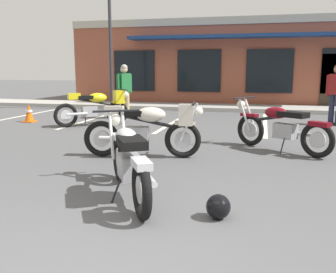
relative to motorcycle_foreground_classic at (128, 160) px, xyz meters
The scene contains 13 objects.
ground_plane 1.95m from the motorcycle_foreground_classic, 80.28° to the left, with size 80.00×80.00×0.00m, color #515154.
sidewalk_kerb 10.42m from the motorcycle_foreground_classic, 88.24° to the left, with size 22.00×1.80×0.14m, color #A8A59E.
brick_storefront_building 14.73m from the motorcycle_foreground_classic, 88.74° to the left, with size 14.04×7.26×3.58m.
painted_stall_lines 6.83m from the motorcycle_foreground_classic, 87.31° to the left, with size 13.12×4.80×0.01m.
motorcycle_foreground_classic is the anchor object (origin of this frame).
motorcycle_black_cruiser 6.11m from the motorcycle_foreground_classic, 118.26° to the left, with size 1.72×1.57×0.98m.
motorcycle_silver_naked 2.10m from the motorcycle_foreground_classic, 100.51° to the left, with size 2.10×0.77×0.98m.
motorcycle_blue_standard 3.68m from the motorcycle_foreground_classic, 59.22° to the left, with size 1.81×1.45×0.98m.
person_in_black_shirt 7.88m from the motorcycle_foreground_classic, 63.77° to the left, with size 0.55×0.43×1.68m.
person_in_shorts_foreground 7.47m from the motorcycle_foreground_classic, 110.91° to the left, with size 0.40×0.58×1.68m.
helmet_on_pavement 1.26m from the motorcycle_foreground_classic, 20.63° to the right, with size 0.26×0.26×0.26m.
traffic_cone 7.51m from the motorcycle_foreground_classic, 132.70° to the left, with size 0.34×0.34×0.53m.
parking_lot_lamp_post 10.50m from the motorcycle_foreground_classic, 113.79° to the left, with size 0.24×0.76×5.45m.
Camera 1 is at (1.23, -2.02, 1.54)m, focal length 40.59 mm.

